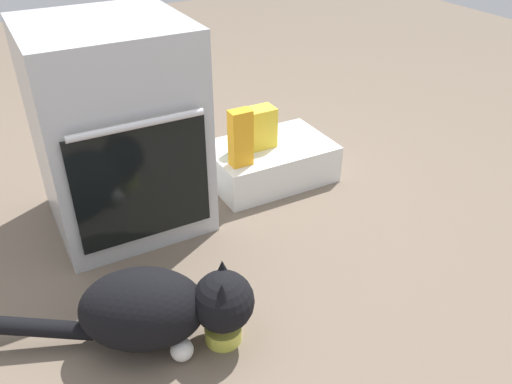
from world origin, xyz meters
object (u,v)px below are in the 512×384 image
pantry_cabinet (270,162)px  soda_can (236,140)px  snack_bag (261,127)px  juice_carton (241,138)px  food_bowl (223,332)px  oven (117,128)px  cat (159,308)px

pantry_cabinet → soda_can: 0.22m
snack_bag → soda_can: (-0.13, -0.01, -0.03)m
juice_carton → food_bowl: bearing=-121.2°
oven → pantry_cabinet: 0.73m
juice_carton → soda_can: 0.12m
oven → soda_can: (0.49, -0.01, -0.16)m
oven → juice_carton: 0.49m
snack_bag → pantry_cabinet: bearing=-17.9°
food_bowl → cat: cat is taller
cat → soda_can: (0.60, 0.70, 0.09)m
oven → cat: bearing=-99.1°
cat → snack_bag: snack_bag is taller
pantry_cabinet → juice_carton: bearing=-154.4°
oven → juice_carton: oven is taller
oven → food_bowl: 0.87m
oven → cat: size_ratio=1.07×
oven → food_bowl: oven is taller
snack_bag → soda_can: bearing=-177.2°
pantry_cabinet → cat: size_ratio=0.73×
food_bowl → juice_carton: size_ratio=0.47×
oven → soda_can: size_ratio=6.58×
pantry_cabinet → oven: bearing=178.5°
pantry_cabinet → snack_bag: 0.18m
juice_carton → snack_bag: juice_carton is taller
oven → pantry_cabinet: bearing=-1.5°
oven → food_bowl: bearing=-86.2°
oven → soda_can: oven is taller
food_bowl → snack_bag: 0.99m
pantry_cabinet → soda_can: (-0.17, 0.01, 0.15)m
food_bowl → soda_can: soda_can is taller
cat → soda_can: 0.93m
oven → food_bowl: size_ratio=6.97×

